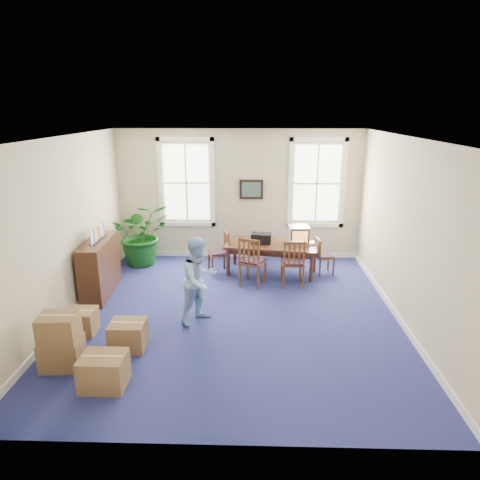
{
  "coord_description": "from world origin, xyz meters",
  "views": [
    {
      "loc": [
        0.33,
        -7.19,
        3.65
      ],
      "look_at": [
        0.1,
        0.6,
        1.25
      ],
      "focal_mm": 32.0,
      "sensor_mm": 36.0,
      "label": 1
    }
  ],
  "objects_px": {
    "potted_plant": "(142,234)",
    "cardboard_boxes": "(78,336)",
    "crt_tv": "(299,235)",
    "credenza": "(100,266)",
    "conference_table": "(271,258)",
    "chair_near_left": "(253,261)",
    "man": "(200,280)"
  },
  "relations": [
    {
      "from": "potted_plant",
      "to": "cardboard_boxes",
      "type": "relative_size",
      "value": 0.99
    },
    {
      "from": "potted_plant",
      "to": "crt_tv",
      "type": "bearing_deg",
      "value": -7.19
    },
    {
      "from": "credenza",
      "to": "potted_plant",
      "type": "relative_size",
      "value": 0.99
    },
    {
      "from": "crt_tv",
      "to": "cardboard_boxes",
      "type": "distance_m",
      "value": 5.27
    },
    {
      "from": "conference_table",
      "to": "chair_near_left",
      "type": "height_order",
      "value": "chair_near_left"
    },
    {
      "from": "chair_near_left",
      "to": "conference_table",
      "type": "bearing_deg",
      "value": -99.23
    },
    {
      "from": "man",
      "to": "potted_plant",
      "type": "height_order",
      "value": "man"
    },
    {
      "from": "chair_near_left",
      "to": "cardboard_boxes",
      "type": "relative_size",
      "value": 0.71
    },
    {
      "from": "potted_plant",
      "to": "conference_table",
      "type": "bearing_deg",
      "value": -9.43
    },
    {
      "from": "man",
      "to": "credenza",
      "type": "distance_m",
      "value": 2.45
    },
    {
      "from": "crt_tv",
      "to": "chair_near_left",
      "type": "xyz_separation_m",
      "value": [
        -1.03,
        -0.75,
        -0.37
      ]
    },
    {
      "from": "credenza",
      "to": "potted_plant",
      "type": "distance_m",
      "value": 1.84
    },
    {
      "from": "credenza",
      "to": "cardboard_boxes",
      "type": "relative_size",
      "value": 0.98
    },
    {
      "from": "crt_tv",
      "to": "cardboard_boxes",
      "type": "bearing_deg",
      "value": -136.86
    },
    {
      "from": "chair_near_left",
      "to": "credenza",
      "type": "bearing_deg",
      "value": 32.04
    },
    {
      "from": "man",
      "to": "cardboard_boxes",
      "type": "relative_size",
      "value": 1.01
    },
    {
      "from": "conference_table",
      "to": "chair_near_left",
      "type": "xyz_separation_m",
      "value": [
        -0.42,
        -0.7,
        0.19
      ]
    },
    {
      "from": "conference_table",
      "to": "credenza",
      "type": "bearing_deg",
      "value": -150.55
    },
    {
      "from": "chair_near_left",
      "to": "credenza",
      "type": "distance_m",
      "value": 3.15
    },
    {
      "from": "cardboard_boxes",
      "to": "credenza",
      "type": "bearing_deg",
      "value": 101.91
    },
    {
      "from": "credenza",
      "to": "potted_plant",
      "type": "xyz_separation_m",
      "value": [
        0.42,
        1.78,
        0.17
      ]
    },
    {
      "from": "chair_near_left",
      "to": "man",
      "type": "height_order",
      "value": "man"
    },
    {
      "from": "man",
      "to": "chair_near_left",
      "type": "bearing_deg",
      "value": 11.98
    },
    {
      "from": "chair_near_left",
      "to": "potted_plant",
      "type": "bearing_deg",
      "value": -2.73
    },
    {
      "from": "man",
      "to": "credenza",
      "type": "bearing_deg",
      "value": 103.6
    },
    {
      "from": "potted_plant",
      "to": "cardboard_boxes",
      "type": "xyz_separation_m",
      "value": [
        0.11,
        -4.28,
        -0.32
      ]
    },
    {
      "from": "crt_tv",
      "to": "credenza",
      "type": "height_order",
      "value": "credenza"
    },
    {
      "from": "man",
      "to": "credenza",
      "type": "height_order",
      "value": "man"
    },
    {
      "from": "man",
      "to": "credenza",
      "type": "relative_size",
      "value": 1.03
    },
    {
      "from": "crt_tv",
      "to": "man",
      "type": "bearing_deg",
      "value": -132.36
    },
    {
      "from": "conference_table",
      "to": "cardboard_boxes",
      "type": "xyz_separation_m",
      "value": [
        -3.0,
        -3.77,
        0.09
      ]
    },
    {
      "from": "conference_table",
      "to": "cardboard_boxes",
      "type": "height_order",
      "value": "cardboard_boxes"
    }
  ]
}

